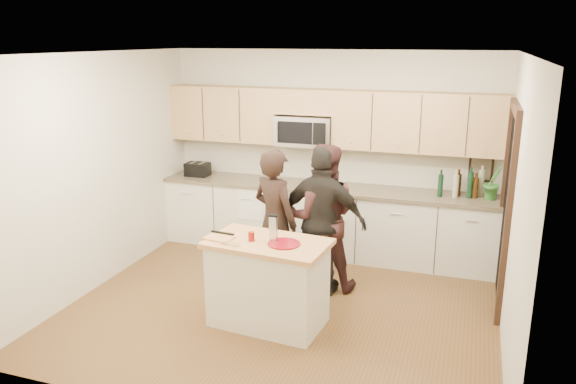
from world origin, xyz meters
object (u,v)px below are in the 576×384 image
(toaster, at_px, (198,169))
(woman_left, at_px, (275,221))
(woman_right, at_px, (322,222))
(island, at_px, (268,282))
(woman_center, at_px, (322,218))

(toaster, height_order, woman_left, woman_left)
(woman_left, height_order, woman_right, woman_right)
(island, distance_m, toaster, 2.85)
(woman_center, bearing_deg, toaster, -40.23)
(toaster, distance_m, woman_right, 2.48)
(island, bearing_deg, toaster, 136.87)
(island, height_order, toaster, toaster)
(island, height_order, woman_right, woman_right)
(island, distance_m, woman_center, 1.14)
(woman_center, bearing_deg, island, 60.95)
(island, xyz_separation_m, woman_left, (-0.20, 0.78, 0.38))
(woman_left, bearing_deg, woman_right, -143.12)
(woman_center, relative_size, woman_right, 1.00)
(island, height_order, woman_center, woman_center)
(toaster, height_order, woman_center, woman_center)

